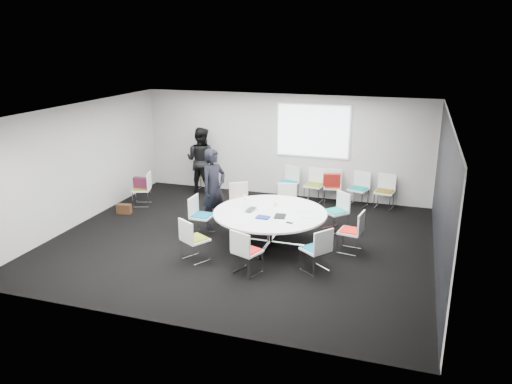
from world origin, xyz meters
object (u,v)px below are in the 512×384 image
(chair_ring_e, at_px, (202,223))
(chair_person_back, at_px, (204,181))
(chair_ring_a, at_px, (351,239))
(laptop, at_px, (253,210))
(chair_ring_h, at_px, (316,258))
(chair_spare_left, at_px, (143,195))
(maroon_bag, at_px, (141,183))
(brown_bag, at_px, (124,209))
(chair_ring_c, at_px, (286,210))
(chair_ring_d, at_px, (240,208))
(chair_back_b, at_px, (314,191))
(conference_table, at_px, (270,220))
(chair_ring_b, at_px, (336,219))
(chair_ring_g, at_px, (247,260))
(chair_back_d, at_px, (358,195))
(chair_back_c, at_px, (332,193))
(person_back, at_px, (201,160))
(chair_ring_f, at_px, (195,247))
(cup, at_px, (275,204))
(chair_back_e, at_px, (384,198))
(person_main, at_px, (214,188))
(chair_back_a, at_px, (288,189))

(chair_ring_e, bearing_deg, chair_person_back, -155.42)
(chair_ring_a, bearing_deg, laptop, 103.17)
(chair_ring_h, height_order, chair_spare_left, same)
(chair_spare_left, xyz_separation_m, maroon_bag, (-0.01, -0.01, 0.34))
(brown_bag, bearing_deg, chair_ring_a, -6.13)
(chair_ring_c, relative_size, chair_ring_d, 1.00)
(chair_ring_d, bearing_deg, chair_person_back, -78.85)
(chair_ring_e, bearing_deg, chair_ring_d, 160.22)
(chair_back_b, bearing_deg, chair_ring_d, 61.91)
(chair_ring_h, xyz_separation_m, chair_back_b, (-0.88, 4.16, 0.00))
(conference_table, relative_size, chair_ring_b, 2.71)
(chair_spare_left, bearing_deg, chair_ring_g, -145.97)
(chair_person_back, distance_m, brown_bag, 2.69)
(chair_ring_c, height_order, chair_back_d, same)
(chair_ring_d, xyz_separation_m, chair_back_c, (1.90, 1.93, 0.00))
(chair_ring_h, xyz_separation_m, brown_bag, (-5.21, 1.72, -0.16))
(chair_ring_a, distance_m, chair_ring_b, 1.21)
(chair_back_d, distance_m, person_back, 4.44)
(laptop, relative_size, maroon_bag, 0.89)
(chair_ring_b, height_order, laptop, chair_ring_b)
(chair_ring_h, bearing_deg, chair_back_c, 42.75)
(chair_ring_f, xyz_separation_m, laptop, (0.81, 1.20, 0.47))
(chair_ring_c, bearing_deg, chair_ring_a, 130.19)
(chair_ring_b, bearing_deg, chair_back_b, -22.24)
(chair_ring_e, bearing_deg, cup, 104.63)
(person_back, bearing_deg, chair_ring_b, 161.76)
(person_back, bearing_deg, conference_table, 139.04)
(chair_ring_d, distance_m, chair_ring_g, 2.93)
(chair_ring_h, xyz_separation_m, chair_back_e, (0.95, 4.13, 0.00))
(chair_back_c, distance_m, maroon_bag, 5.04)
(chair_back_d, xyz_separation_m, brown_bag, (-5.50, -2.44, -0.16))
(chair_ring_e, bearing_deg, chair_ring_a, 93.43)
(chair_ring_e, bearing_deg, chair_ring_b, 115.11)
(chair_ring_h, height_order, chair_back_b, same)
(laptop, xyz_separation_m, brown_bag, (-3.66, 0.78, -0.62))
(chair_back_c, relative_size, person_main, 0.48)
(chair_ring_c, xyz_separation_m, laptop, (-0.33, -1.55, 0.47))
(chair_ring_c, height_order, chair_ring_f, same)
(conference_table, bearing_deg, chair_ring_c, 91.26)
(chair_ring_f, height_order, brown_bag, chair_ring_f)
(chair_ring_g, distance_m, chair_back_e, 5.09)
(chair_ring_c, distance_m, laptop, 1.65)
(chair_ring_b, xyz_separation_m, chair_ring_c, (-1.24, 0.28, 0.00))
(chair_spare_left, distance_m, cup, 4.08)
(chair_ring_b, bearing_deg, chair_ring_h, 132.22)
(chair_ring_f, relative_size, brown_bag, 2.44)
(chair_ring_d, bearing_deg, chair_spare_left, -35.89)
(chair_ring_d, distance_m, chair_ring_e, 1.30)
(chair_ring_c, height_order, chair_back_c, same)
(chair_back_a, distance_m, chair_back_b, 0.71)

